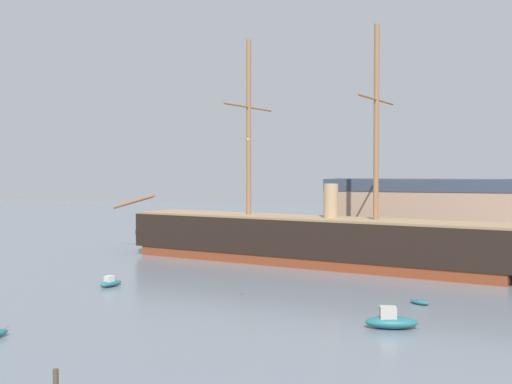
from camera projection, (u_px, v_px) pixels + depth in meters
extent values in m
cube|color=brown|center=(308.00, 259.00, 86.17)|extent=(53.15, 17.68, 1.37)
cube|color=black|center=(309.00, 237.00, 86.05)|extent=(55.36, 18.42, 4.89)
ellipsoid|color=black|center=(164.00, 232.00, 98.80)|extent=(11.08, 9.13, 6.26)
ellipsoid|color=black|center=(503.00, 254.00, 73.36)|extent=(11.08, 9.13, 6.26)
cube|color=#9E7F5B|center=(309.00, 218.00, 85.96)|extent=(54.16, 17.56, 0.29)
cylinder|color=#936642|center=(249.00, 128.00, 90.36)|extent=(0.68, 0.68, 25.44)
cylinder|color=#936642|center=(249.00, 107.00, 90.25)|extent=(2.75, 12.97, 0.27)
cylinder|color=#936642|center=(376.00, 123.00, 80.68)|extent=(0.68, 0.68, 25.44)
cylinder|color=#936642|center=(376.00, 100.00, 80.57)|extent=(2.75, 12.97, 0.27)
cylinder|color=#936642|center=(134.00, 202.00, 101.74)|extent=(8.60, 2.12, 2.61)
cylinder|color=tan|center=(331.00, 202.00, 84.22)|extent=(1.96, 1.96, 4.89)
ellipsoid|color=#236670|center=(392.00, 322.00, 51.32)|extent=(4.60, 2.80, 1.00)
cube|color=#B2ADA3|center=(388.00, 313.00, 51.32)|extent=(1.56, 1.45, 1.00)
ellipsoid|color=#236670|center=(111.00, 283.00, 69.79)|extent=(1.93, 3.17, 0.69)
cube|color=beige|center=(109.00, 279.00, 69.60)|extent=(1.00, 1.08, 0.69)
ellipsoid|color=#236670|center=(419.00, 302.00, 60.53)|extent=(2.22, 1.80, 0.48)
cube|color=#4C4C51|center=(419.00, 300.00, 60.52)|extent=(0.54, 0.75, 0.07)
ellipsoid|color=gold|center=(321.00, 257.00, 91.54)|extent=(2.45, 1.66, 0.53)
cube|color=beige|center=(321.00, 256.00, 91.53)|extent=(0.46, 0.86, 0.08)
cube|color=#565659|center=(496.00, 251.00, 97.00)|extent=(56.43, 13.10, 0.80)
cube|color=tan|center=(497.00, 220.00, 96.83)|extent=(51.30, 10.92, 8.85)
cube|color=#333D4C|center=(497.00, 186.00, 96.64)|extent=(52.32, 11.14, 1.88)
ellipsoid|color=silver|center=(247.00, 139.00, 50.35)|extent=(0.33, 0.14, 0.11)
sphere|color=silver|center=(249.00, 139.00, 50.30)|extent=(0.09, 0.09, 0.09)
cube|color=#ADA89E|center=(248.00, 139.00, 50.62)|extent=(0.16, 0.46, 0.10)
cube|color=#ADA89E|center=(246.00, 139.00, 50.07)|extent=(0.16, 0.46, 0.10)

